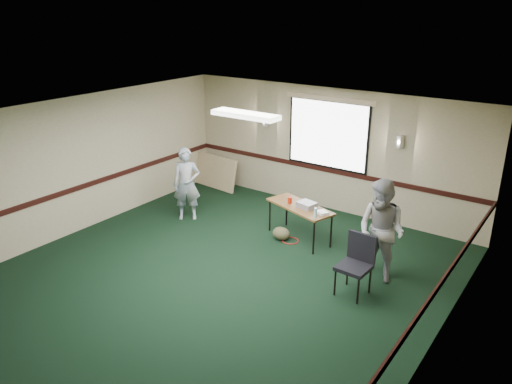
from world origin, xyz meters
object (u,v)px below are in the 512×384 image
Objects in this scene: conference_chair at (357,260)px; projector at (307,205)px; folding_table at (300,208)px; person_right at (381,231)px; person_left at (187,184)px.

projector is at bearing 147.26° from conference_chair.
conference_chair is (1.72, -1.14, -0.07)m from folding_table.
projector is at bearing 176.32° from person_right.
person_right is at bearing -4.66° from projector.
person_right reaches higher than projector.
person_left is (-2.46, -0.51, 0.13)m from folding_table.
projector is 1.78m from person_right.
person_left is at bearing 174.63° from conference_chair.
folding_table is at bearing -168.35° from projector.
folding_table is 1.93m from person_right.
person_left is (-2.61, -0.51, 0.03)m from projector.
conference_chair is at bearing -87.81° from person_right.
person_right is at bearing 1.38° from folding_table.
conference_chair is at bearing -46.68° from person_left.
folding_table is 4.55× the size of projector.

